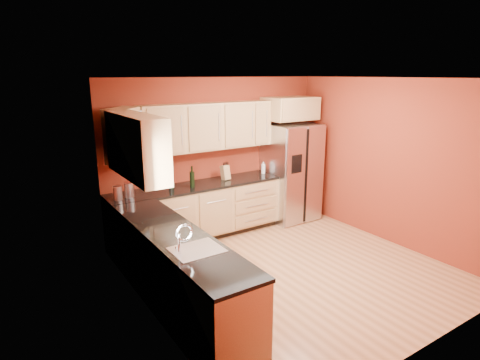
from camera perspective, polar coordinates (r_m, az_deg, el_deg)
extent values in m
plane|color=#9B633C|center=(5.78, 7.12, -12.54)|extent=(4.00, 4.00, 0.00)
plane|color=silver|center=(5.14, 8.08, 14.15)|extent=(4.00, 4.00, 0.00)
cube|color=maroon|center=(6.91, -3.30, 3.58)|extent=(4.00, 0.04, 2.60)
cube|color=maroon|center=(4.09, 26.20, -6.05)|extent=(4.00, 0.04, 2.60)
cube|color=maroon|center=(4.33, -13.01, -3.74)|extent=(0.04, 4.00, 2.60)
cube|color=maroon|center=(6.76, 20.56, 2.40)|extent=(0.04, 4.00, 2.60)
cube|color=#A77F51|center=(6.63, -6.01, -4.69)|extent=(2.90, 0.60, 0.88)
cube|color=#A77F51|center=(4.77, -8.94, -12.98)|extent=(0.60, 2.80, 0.88)
cube|color=black|center=(6.48, -6.08, -0.88)|extent=(2.90, 0.62, 0.04)
cube|color=black|center=(4.58, -9.06, -7.86)|extent=(0.62, 2.80, 0.04)
cube|color=#A77F51|center=(6.56, -4.54, 7.60)|extent=(2.30, 0.33, 0.75)
cube|color=#A77F51|center=(4.92, -14.55, 4.71)|extent=(0.33, 1.35, 0.75)
cube|color=#A77F51|center=(5.86, -16.07, 6.19)|extent=(0.67, 0.67, 0.75)
cube|color=#A77F51|center=(7.33, 7.14, 10.07)|extent=(0.92, 0.60, 0.40)
cube|color=silver|center=(7.46, 7.22, 1.12)|extent=(0.90, 0.75, 1.78)
cube|color=white|center=(3.81, -10.30, -2.20)|extent=(0.03, 0.90, 1.00)
cylinder|color=silver|center=(6.00, -15.48, -1.38)|extent=(0.14, 0.14, 0.22)
cylinder|color=silver|center=(5.92, -17.00, -1.78)|extent=(0.15, 0.15, 0.20)
cube|color=tan|center=(6.75, -2.10, 1.08)|extent=(0.13, 0.12, 0.25)
cylinder|color=white|center=(7.18, 3.32, 1.78)|extent=(0.08, 0.08, 0.21)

